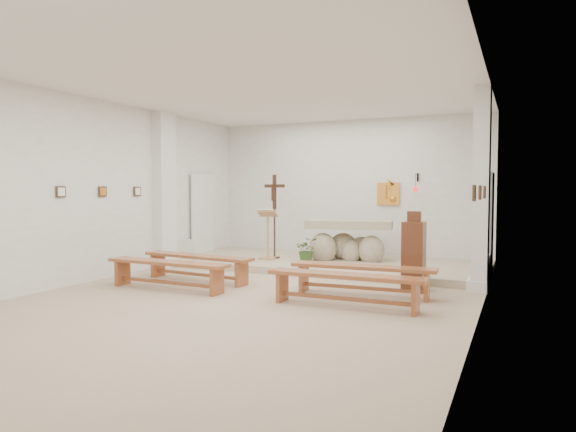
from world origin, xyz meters
The scene contains 27 objects.
ground centered at (0.00, 0.00, 0.00)m, with size 7.00×10.00×0.00m, color tan.
wall_left centered at (-3.49, 0.00, 1.75)m, with size 0.02×10.00×3.50m, color white.
wall_right centered at (3.49, 0.00, 1.75)m, with size 0.02×10.00×3.50m, color white.
wall_back centered at (0.00, 4.99, 1.75)m, with size 7.00×0.02×3.50m, color white.
ceiling centered at (0.00, 0.00, 3.49)m, with size 7.00×10.00×0.02m, color silver.
sanctuary_platform centered at (0.00, 3.50, 0.07)m, with size 6.98×3.00×0.15m, color beige.
pilaster_left centered at (-3.37, 2.00, 1.75)m, with size 0.26×0.55×3.50m, color white.
pilaster_right centered at (3.37, 2.00, 1.75)m, with size 0.26×0.55×3.50m, color white.
gold_wall_relief centered at (1.05, 4.96, 1.65)m, with size 0.55×0.04×0.55m, color gold.
sanctuary_lamp centered at (1.75, 4.71, 1.81)m, with size 0.11×0.36×0.44m.
station_frame_left_front centered at (-3.47, -0.80, 1.72)m, with size 0.03×0.20×0.20m, color #3F2B1B.
station_frame_left_mid centered at (-3.47, 0.20, 1.72)m, with size 0.03×0.20×0.20m, color #3F2B1B.
station_frame_left_rear centered at (-3.47, 1.20, 1.72)m, with size 0.03×0.20×0.20m, color #3F2B1B.
station_frame_right_front centered at (3.47, -0.80, 1.72)m, with size 0.03×0.20×0.20m, color #3F2B1B.
station_frame_right_mid centered at (3.47, 0.20, 1.72)m, with size 0.03×0.20×0.20m, color #3F2B1B.
station_frame_right_rear centered at (3.47, 1.20, 1.72)m, with size 0.03×0.20×0.20m, color #3F2B1B.
radiator_left centered at (-3.43, 2.70, 0.27)m, with size 0.10×0.85×0.52m, color silver.
radiator_right centered at (3.43, 2.70, 0.27)m, with size 0.10×0.85×0.52m, color silver.
altar centered at (0.42, 3.73, 0.53)m, with size 2.03×1.08×1.00m.
lectern centered at (-1.33, 3.12, 0.73)m, with size 0.47×0.41×1.17m.
crucifix_stand centered at (-1.25, 3.32, 1.28)m, with size 0.58×0.26×1.95m.
potted_plant centered at (-0.28, 2.98, 0.43)m, with size 0.50×0.43×0.56m, color #325421.
donation_pedestal centered at (2.30, 1.61, 0.61)m, with size 0.37×0.37×1.38m.
bench_left_front centered at (-1.63, 0.74, 0.38)m, with size 2.43×0.63×0.51m.
bench_right_front centered at (1.63, 0.74, 0.38)m, with size 2.42×0.50×0.51m.
bench_left_second centered at (-1.63, -0.19, 0.38)m, with size 2.41×0.44×0.51m.
bench_right_second centered at (1.63, -0.19, 0.38)m, with size 2.40×0.39×0.51m.
Camera 1 is at (3.98, -7.44, 1.77)m, focal length 32.00 mm.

